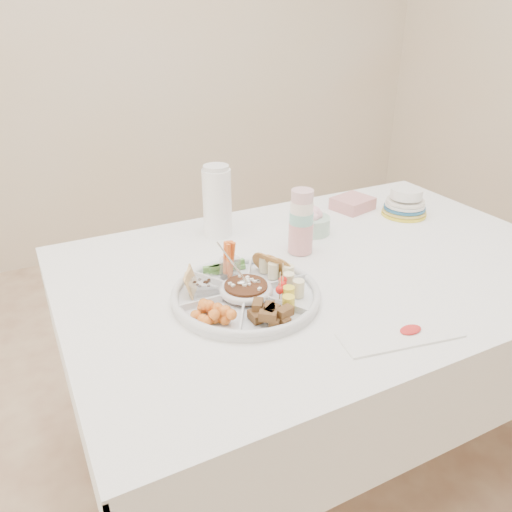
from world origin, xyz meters
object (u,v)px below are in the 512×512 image
thermos (217,200)px  plate_stack (405,202)px  party_tray (246,292)px  dining_table (319,365)px

thermos → plate_stack: (0.68, -0.15, -0.07)m
party_tray → plate_stack: 0.82m
party_tray → thermos: 0.44m
dining_table → plate_stack: bearing=22.6°
thermos → plate_stack: bearing=-12.2°
plate_stack → thermos: bearing=167.8°
dining_table → party_tray: party_tray is taller
dining_table → thermos: size_ratio=6.28×
party_tray → plate_stack: (0.78, 0.27, 0.03)m
party_tray → thermos: size_ratio=1.57×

